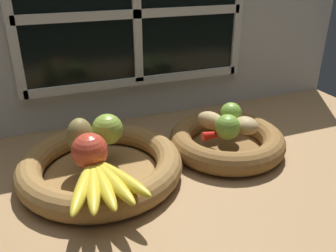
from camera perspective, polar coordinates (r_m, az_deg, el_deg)
name	(u,v)px	position (r cm, az deg, el deg)	size (l,w,h in cm)	color
ground_plane	(175,166)	(86.57, 1.07, -6.50)	(140.00, 90.00, 3.00)	#9E774C
back_wall	(135,24)	(102.96, -5.42, 16.13)	(140.00, 4.60, 55.00)	silver
fruit_bowl_left	(101,166)	(79.98, -10.80, -6.39)	(36.47, 36.47, 5.75)	olive
fruit_bowl_right	(227,141)	(90.04, 9.53, -2.45)	(29.17, 29.17, 5.75)	brown
apple_green_back	(107,129)	(81.11, -9.81, -0.51)	(7.09, 7.09, 7.09)	#8CAD3D
apple_red_front	(90,151)	(72.38, -12.61, -3.97)	(7.41, 7.41, 7.41)	#CC422D
pear_brown	(80,136)	(78.06, -14.07, -1.58)	(5.51, 6.33, 8.11)	olive
banana_bunch_front	(102,182)	(66.73, -10.63, -8.91)	(15.96, 18.53, 2.65)	yellow
potato_small	(246,126)	(87.03, 12.50, 0.07)	(6.23, 5.48, 4.27)	tan
potato_oblong	(211,120)	(88.26, 6.98, 0.90)	(7.62, 4.52, 4.33)	tan
lime_near	(227,127)	(83.39, 9.64, -0.16)	(6.02, 6.02, 6.02)	#7AAD3D
lime_far	(231,113)	(91.79, 10.17, 2.08)	(5.55, 5.55, 5.55)	#7AAD3D
chili_pepper	(227,133)	(84.77, 9.61, -1.15)	(2.21, 2.21, 12.60)	red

